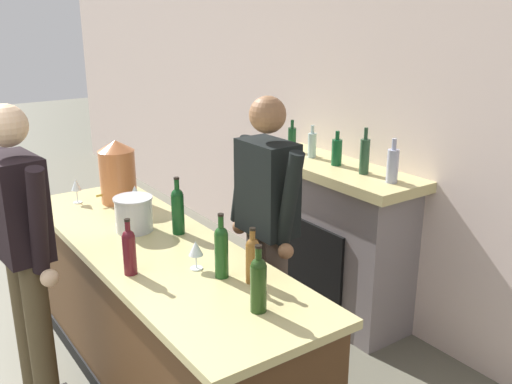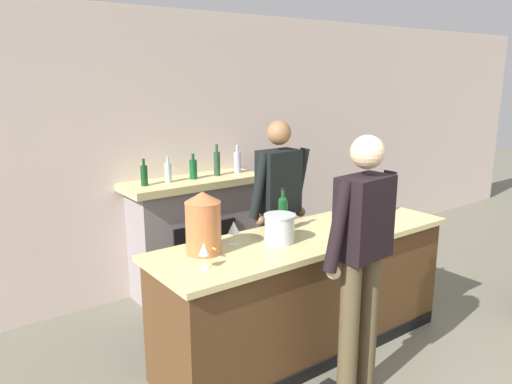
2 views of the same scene
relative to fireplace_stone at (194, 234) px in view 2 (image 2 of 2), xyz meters
name	(u,v)px [view 2 (image 2 of 2)]	position (x,y,z in m)	size (l,w,h in m)	color
wall_back_panel	(188,152)	(0.11, 0.26, 0.78)	(12.00, 0.07, 2.75)	beige
bar_counter	(306,292)	(0.14, -1.50, -0.11)	(2.50, 0.75, 0.95)	#4D3019
fireplace_stone	(194,234)	(0.00, 0.00, 0.00)	(1.39, 0.52, 1.47)	gray
potted_plant_corner	(378,220)	(2.55, -0.22, -0.26)	(0.43, 0.47, 0.77)	#9F5E47
person_customer	(361,259)	(0.00, -2.17, 0.41)	(0.66, 0.33, 1.79)	#4C4029
person_bartender	(279,210)	(0.36, -0.89, 0.39)	(0.66, 0.30, 1.77)	#4E4138
copper_dispenser	(203,223)	(-0.69, -1.37, 0.58)	(0.25, 0.28, 0.43)	#B86839
ice_bucket_steel	(280,228)	(-0.13, -1.50, 0.47)	(0.23, 0.23, 0.21)	silver
wine_bottle_rose_blush	(283,212)	(0.06, -1.31, 0.51)	(0.07, 0.07, 0.34)	#11421A
wine_bottle_merlot_tall	(351,201)	(0.83, -1.31, 0.49)	(0.07, 0.07, 0.28)	brown
wine_bottle_burgundy_dark	(382,198)	(1.07, -1.45, 0.50)	(0.07, 0.07, 0.31)	#1E3913
wine_bottle_riesling_slim	(349,203)	(0.70, -1.40, 0.51)	(0.07, 0.07, 0.33)	#184318
wine_bottle_cabernet_heavy	(357,220)	(0.40, -1.76, 0.49)	(0.07, 0.07, 0.29)	#54141C
wine_glass_front_right	(204,250)	(-0.83, -1.62, 0.48)	(0.07, 0.07, 0.17)	silver
wine_glass_by_dispenser	(341,212)	(0.54, -1.46, 0.47)	(0.07, 0.07, 0.15)	silver
wine_glass_front_left	(234,228)	(-0.44, -1.36, 0.49)	(0.08, 0.08, 0.18)	silver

